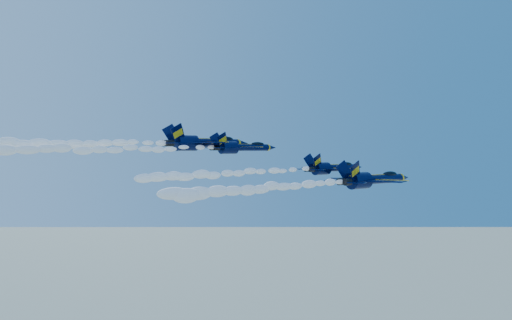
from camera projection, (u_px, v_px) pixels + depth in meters
jet_lead at (373, 179)px, 92.36m from camera, size 19.78×16.22×7.35m
smoke_trail_jet_lead at (264, 188)px, 75.99m from camera, size 35.58×2.05×1.84m
jet_second at (332, 168)px, 97.83m from camera, size 15.77×12.93×5.86m
smoke_trail_jet_second at (231, 173)px, 82.52m from camera, size 35.58×1.63×1.47m
jet_third at (241, 147)px, 94.27m from camera, size 15.25×12.51×5.67m
smoke_trail_jet_third at (119, 149)px, 79.10m from camera, size 35.58×1.58×1.42m
jet_fourth at (203, 143)px, 93.94m from camera, size 18.88×15.49×7.02m
smoke_trail_jet_fourth at (63, 144)px, 77.80m from camera, size 35.58×1.95×1.76m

